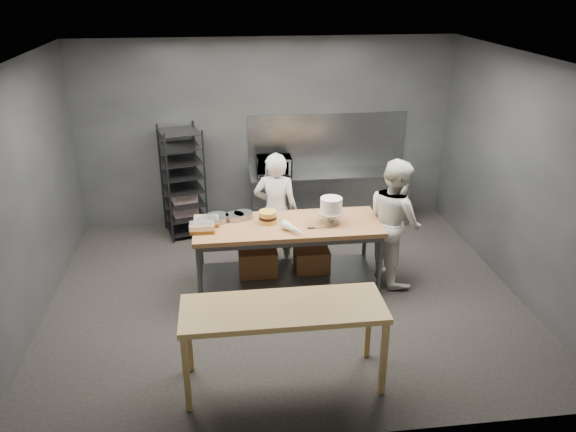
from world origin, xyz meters
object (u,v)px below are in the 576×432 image
(work_table, at_px, (285,248))
(chef_behind, at_px, (276,211))
(frosted_cake_stand, at_px, (331,207))
(speed_rack, at_px, (183,183))
(microwave, at_px, (274,166))
(near_counter, at_px, (283,314))
(chef_right, at_px, (394,221))
(layer_cake, at_px, (268,217))

(work_table, xyz_separation_m, chef_behind, (-0.05, 0.61, 0.27))
(chef_behind, bearing_deg, frosted_cake_stand, 146.25)
(speed_rack, height_order, microwave, speed_rack)
(near_counter, distance_m, speed_rack, 3.95)
(work_table, relative_size, chef_right, 1.41)
(work_table, relative_size, frosted_cake_stand, 6.92)
(speed_rack, relative_size, chef_behind, 1.04)
(chef_behind, xyz_separation_m, chef_right, (1.52, -0.58, 0.01))
(near_counter, relative_size, microwave, 3.69)
(near_counter, xyz_separation_m, chef_behind, (0.19, 2.52, 0.03))
(chef_right, xyz_separation_m, microwave, (-1.41, 1.91, 0.20))
(speed_rack, height_order, chef_behind, speed_rack)
(work_table, xyz_separation_m, near_counter, (-0.24, -1.91, 0.24))
(chef_right, bearing_deg, near_counter, 124.95)
(frosted_cake_stand, bearing_deg, near_counter, -114.22)
(speed_rack, relative_size, frosted_cake_stand, 5.05)
(speed_rack, bearing_deg, chef_right, -32.73)
(near_counter, xyz_separation_m, layer_cake, (0.03, 1.96, 0.19))
(chef_right, xyz_separation_m, frosted_cake_stand, (-0.88, -0.10, 0.29))
(speed_rack, bearing_deg, near_counter, -73.27)
(chef_right, relative_size, frosted_cake_stand, 4.93)
(near_counter, height_order, speed_rack, speed_rack)
(near_counter, distance_m, chef_behind, 2.53)
(speed_rack, distance_m, chef_behind, 1.83)
(speed_rack, height_order, frosted_cake_stand, speed_rack)
(microwave, bearing_deg, near_counter, -94.51)
(chef_behind, height_order, chef_right, chef_right)
(chef_behind, xyz_separation_m, layer_cake, (-0.16, -0.57, 0.16))
(near_counter, height_order, chef_behind, chef_behind)
(speed_rack, xyz_separation_m, chef_behind, (1.33, -1.25, -0.02))
(chef_right, bearing_deg, chef_behind, 55.51)
(near_counter, bearing_deg, microwave, 85.49)
(layer_cake, bearing_deg, chef_behind, 74.00)
(near_counter, distance_m, chef_right, 2.59)
(speed_rack, height_order, chef_right, speed_rack)
(microwave, height_order, frosted_cake_stand, frosted_cake_stand)
(microwave, relative_size, layer_cake, 2.35)
(chef_right, xyz_separation_m, layer_cake, (-1.68, 0.01, 0.15))
(near_counter, relative_size, chef_behind, 1.19)
(frosted_cake_stand, bearing_deg, chef_right, 6.66)
(frosted_cake_stand, bearing_deg, work_table, 173.62)
(microwave, bearing_deg, frosted_cake_stand, -75.38)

